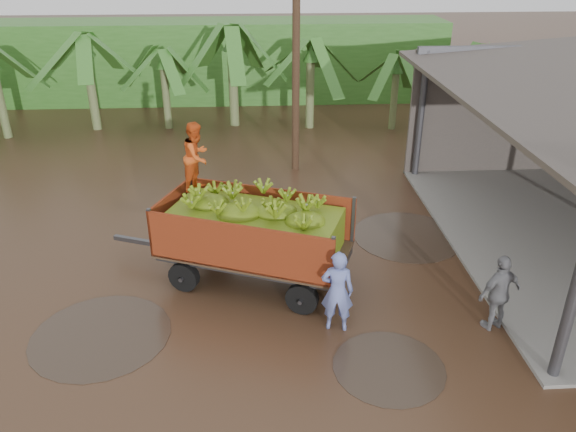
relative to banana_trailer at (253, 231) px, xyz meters
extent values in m
plane|color=black|center=(-0.04, 0.22, -1.25)|extent=(100.00, 100.00, 0.00)
cube|color=#2D661E|center=(-2.04, 16.22, 0.55)|extent=(22.00, 3.00, 3.60)
cube|color=#47474C|center=(-2.60, 1.00, -0.76)|extent=(1.55, 0.69, 0.11)
imported|color=#D75019|center=(-1.19, 0.89, 1.42)|extent=(0.85, 0.93, 1.55)
imported|color=#6775BB|center=(1.61, -1.87, -0.38)|extent=(0.69, 0.51, 1.74)
imported|color=gray|center=(4.76, -2.03, -0.43)|extent=(1.03, 0.69, 1.63)
cylinder|color=#47301E|center=(1.41, 6.77, 2.90)|extent=(0.24, 0.24, 8.31)
camera|label=1|loc=(0.14, -10.84, 5.73)|focal=35.00mm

